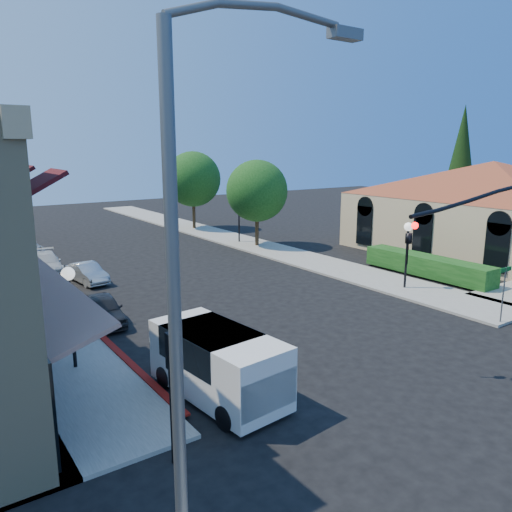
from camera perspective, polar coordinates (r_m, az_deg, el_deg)
ground at (r=16.67m, az=19.81°, el=-14.62°), size 120.00×120.00×0.00m
sidewalk_right at (r=41.80m, az=-3.90°, el=2.26°), size 3.50×50.00×0.12m
curb_red_strip at (r=18.71m, az=-15.08°, el=-11.26°), size 0.25×10.00×0.06m
mission_building at (r=39.89m, az=25.21°, el=5.99°), size 30.12×30.12×6.40m
hedge at (r=30.60m, az=18.88°, el=-2.25°), size 1.40×8.00×1.10m
conifer_far at (r=48.25m, az=22.40°, el=10.24°), size 3.20×3.20×11.00m
street_tree_a at (r=37.13m, az=0.11°, el=7.45°), size 4.56×4.56×6.48m
street_tree_b at (r=45.63m, az=-7.21°, el=8.71°), size 4.94×4.94×7.02m
signal_mast_arm at (r=21.01m, az=26.61°, el=2.08°), size 8.01×0.39×6.00m
secondary_signal at (r=11.79m, az=-9.51°, el=-13.12°), size 0.28×0.42×3.32m
cobra_streetlight at (r=7.40m, az=-6.90°, el=-4.10°), size 3.60×0.25×9.31m
street_name_sign at (r=23.24m, az=26.49°, el=-3.07°), size 0.80×0.06×2.50m
lamppost_left_near at (r=17.38m, az=-20.55°, el=-3.88°), size 0.44×0.44×3.57m
lamppost_left_far at (r=30.88m, az=-27.21°, el=2.36°), size 0.44×0.44×3.57m
lamppost_right_near at (r=26.94m, az=16.95°, el=1.92°), size 0.44×0.44×3.57m
lamppost_right_far at (r=38.76m, az=-1.97°, el=5.48°), size 0.44×0.44×3.57m
white_van at (r=15.08m, az=-4.26°, el=-11.84°), size 2.43×4.79×2.05m
parked_car_a at (r=22.27m, az=-17.04°, el=-5.86°), size 1.86×3.71×1.21m
parked_car_b at (r=29.07m, az=-18.70°, el=-1.86°), size 1.56×3.45×1.10m
parked_car_c at (r=32.12m, az=-22.92°, el=-0.77°), size 2.17×4.37×1.22m
parked_car_d at (r=38.01m, az=-24.90°, el=0.89°), size 2.01×4.14×1.13m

